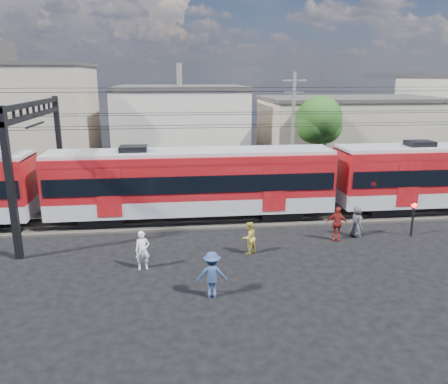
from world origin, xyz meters
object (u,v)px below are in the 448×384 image
at_px(pedestrian_a, 143,250).
at_px(pedestrian_c, 212,275).
at_px(crossing_signal, 413,213).
at_px(commuter_train, 196,181).

height_order(pedestrian_a, pedestrian_c, pedestrian_c).
height_order(pedestrian_c, crossing_signal, crossing_signal).
xyz_separation_m(commuter_train, pedestrian_a, (-2.68, -6.31, -1.54)).
relative_size(pedestrian_c, crossing_signal, 0.97).
height_order(pedestrian_a, crossing_signal, crossing_signal).
bearing_deg(crossing_signal, pedestrian_a, -170.06).
bearing_deg(pedestrian_c, pedestrian_a, -41.29).
xyz_separation_m(commuter_train, crossing_signal, (11.14, -3.89, -1.10)).
distance_m(pedestrian_a, pedestrian_c, 3.98).
distance_m(pedestrian_c, crossing_signal, 12.23).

